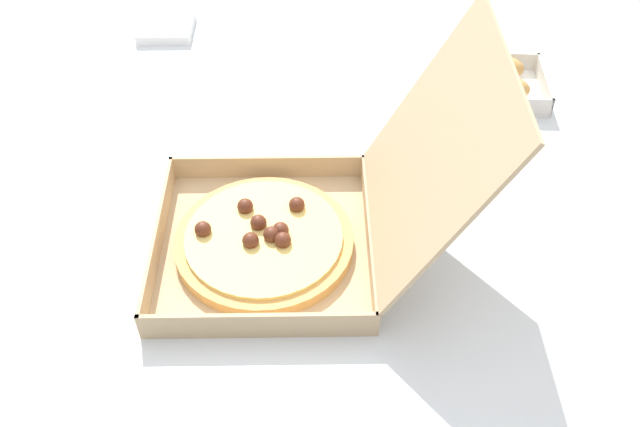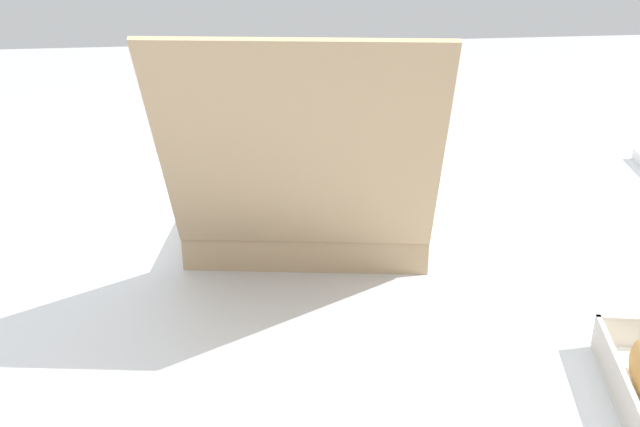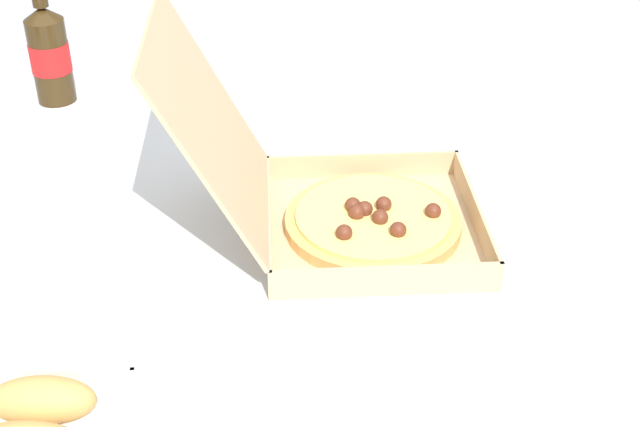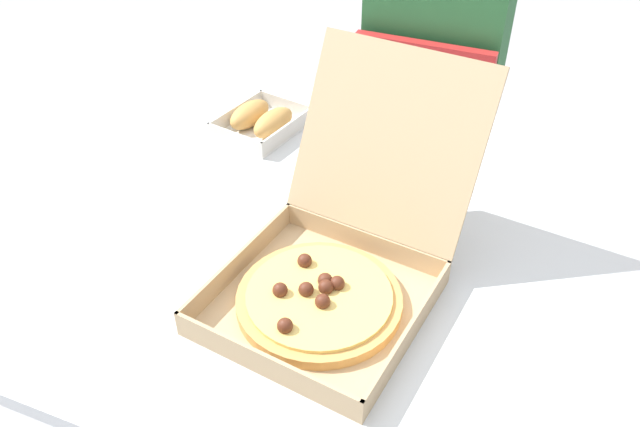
% 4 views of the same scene
% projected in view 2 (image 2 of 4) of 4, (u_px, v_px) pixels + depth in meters
% --- Properties ---
extents(dining_table, '(1.48, 1.04, 0.73)m').
position_uv_depth(dining_table, '(380.00, 334.00, 0.95)').
color(dining_table, silver).
rests_on(dining_table, ground_plane).
extents(pizza_box_open, '(0.37, 0.49, 0.32)m').
position_uv_depth(pizza_box_open, '(310.00, 203.00, 1.04)').
color(pizza_box_open, tan).
rests_on(pizza_box_open, dining_table).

